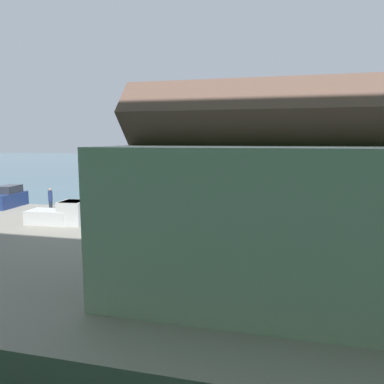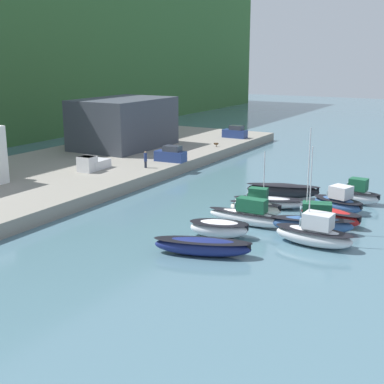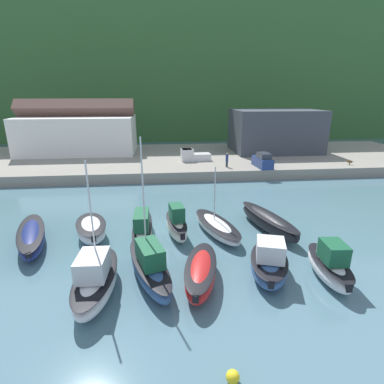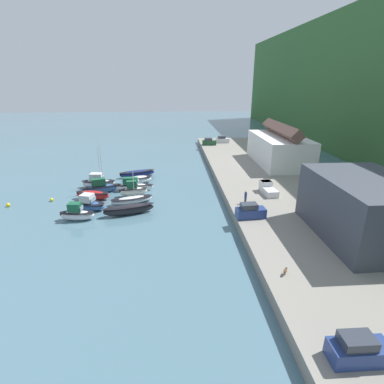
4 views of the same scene
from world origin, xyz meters
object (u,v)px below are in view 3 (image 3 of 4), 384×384
Objects in this scene: moored_boat_1 at (91,229)px; moored_boat_6 at (96,279)px; parked_car_3 at (263,161)px; moored_boat_3 at (176,224)px; person_on_quay at (227,160)px; dog_on_quay at (349,162)px; moored_boat_5 at (268,222)px; moored_boat_4 at (217,227)px; mooring_buoy_1 at (233,377)px; moored_boat_10 at (330,265)px; moored_boat_9 at (269,262)px; moored_boat_0 at (32,237)px; moored_boat_7 at (149,267)px; pickup_truck_0 at (193,155)px; moored_boat_8 at (201,273)px; moored_boat_2 at (142,230)px.

moored_boat_1 is 8.10m from moored_boat_6.
moored_boat_3 is at bearing -130.97° from parked_car_3.
person_on_quay is at bearing 64.90° from moored_boat_6.
dog_on_quay is (27.38, 18.51, 0.81)m from moored_boat_3.
person_on_quay is at bearing 73.42° from moored_boat_5.
mooring_buoy_1 is (-1.88, -14.26, -0.34)m from moored_boat_4.
moored_boat_1 is 18.67m from moored_boat_10.
dog_on_quay is (23.83, 18.41, 1.26)m from moored_boat_4.
dog_on_quay is at bearing 40.88° from moored_boat_6.
moored_boat_3 is at bearing 148.75° from moored_boat_9.
moored_boat_9 is at bearing -111.60° from parked_car_3.
moored_boat_7 is at bearing -50.08° from moored_boat_0.
moored_boat_3 is 1.00× the size of moored_boat_10.
moored_boat_7 is at bearing 164.74° from pickup_truck_0.
dog_on_quay is (32.67, 26.01, 0.83)m from moored_boat_6.
moored_boat_8 is 36.59m from dog_on_quay.
moored_boat_1 is 24.34m from person_on_quay.
moored_boat_3 is 0.90× the size of moored_boat_9.
moored_boat_10 is (1.50, -7.64, 0.16)m from moored_boat_5.
moored_boat_8 is at bearing -29.26° from moored_boat_7.
moored_boat_9 is at bearing 171.37° from moored_boat_10.
moored_boat_2 reaches higher than moored_boat_8.
pickup_truck_0 is at bearing 38.31° from moored_boat_0.
moored_boat_3 reaches higher than mooring_buoy_1.
moored_boat_10 is 1.10× the size of pickup_truck_0.
moored_boat_10 reaches higher than moored_boat_9.
moored_boat_2 is 0.97× the size of moored_boat_5.
parked_car_3 is at bearing 69.76° from mooring_buoy_1.
moored_boat_1 is at bearing -143.59° from parked_car_3.
pickup_truck_0 is at bearing 113.09° from dog_on_quay.
moored_boat_5 is at bearing -15.73° from moored_boat_4.
moored_boat_9 is at bearing -88.13° from moored_boat_4.
moored_boat_1 is at bearing 168.96° from moored_boat_9.
moored_boat_7 is at bearing -164.57° from moored_boat_9.
person_on_quay is (13.72, 26.40, 1.47)m from moored_boat_6.
moored_boat_5 is 1.00× the size of moored_boat_6.
moored_boat_7 reaches higher than parked_car_3.
moored_boat_5 is 18.94m from parked_car_3.
moored_boat_0 is 0.98× the size of moored_boat_5.
moored_boat_2 is 0.85× the size of moored_boat_7.
parked_car_3 is at bearing 39.64° from moored_boat_7.
moored_boat_0 is 19.20m from mooring_buoy_1.
moored_boat_1 is 11.23m from moored_boat_8.
moored_boat_8 is 26.98m from person_on_quay.
moored_boat_4 is 14.39m from mooring_buoy_1.
moored_boat_10 is at bearing -40.81° from moored_boat_1.
moored_boat_6 is at bearing -178.35° from moored_boat_7.
moored_boat_8 reaches higher than moored_boat_0.
parked_car_3 is at bearing 57.30° from moored_boat_5.
moored_boat_4 is at bearing 175.09° from pickup_truck_0.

